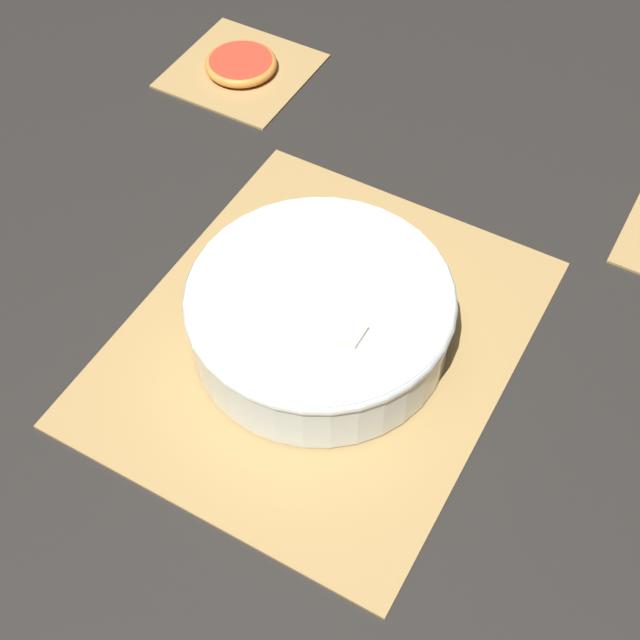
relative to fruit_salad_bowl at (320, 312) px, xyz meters
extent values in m
plane|color=black|center=(0.00, 0.00, -0.05)|extent=(6.00, 6.00, 0.00)
cube|color=#A8844C|center=(0.00, 0.00, -0.04)|extent=(0.42, 0.35, 0.01)
cube|color=#4C381E|center=(-0.17, 0.00, -0.04)|extent=(0.01, 0.35, 0.00)
cube|color=#4C381E|center=(-0.13, 0.00, -0.04)|extent=(0.01, 0.35, 0.00)
cube|color=#4C381E|center=(-0.08, 0.00, -0.04)|extent=(0.01, 0.35, 0.00)
cube|color=#4C381E|center=(-0.04, 0.00, -0.04)|extent=(0.01, 0.35, 0.00)
cube|color=#4C381E|center=(0.00, 0.00, -0.04)|extent=(0.01, 0.35, 0.00)
cube|color=#4C381E|center=(0.04, 0.00, -0.04)|extent=(0.01, 0.35, 0.00)
cube|color=#4C381E|center=(0.08, 0.00, -0.04)|extent=(0.01, 0.35, 0.00)
cube|color=#4C381E|center=(0.13, 0.00, -0.04)|extent=(0.01, 0.35, 0.00)
cube|color=#4C381E|center=(0.17, 0.00, -0.04)|extent=(0.01, 0.35, 0.00)
cube|color=#A8844C|center=(-0.31, -0.29, -0.04)|extent=(0.16, 0.16, 0.01)
cube|color=#4C381E|center=(-0.34, -0.29, -0.04)|extent=(0.00, 0.16, 0.00)
cube|color=#4C381E|center=(-0.29, -0.29, -0.04)|extent=(0.00, 0.16, 0.00)
cylinder|color=silver|center=(0.00, 0.00, -0.01)|extent=(0.24, 0.24, 0.07)
torus|color=silver|center=(0.00, 0.00, 0.02)|extent=(0.25, 0.25, 0.01)
cylinder|color=#F4EABC|center=(-0.01, -0.05, -0.03)|extent=(0.02, 0.02, 0.01)
cylinder|color=#F4EABC|center=(-0.06, 0.05, -0.01)|extent=(0.03, 0.03, 0.01)
cylinder|color=#F4EABC|center=(0.04, -0.03, 0.01)|extent=(0.03, 0.03, 0.01)
cylinder|color=#F4EABC|center=(-0.07, 0.01, 0.00)|extent=(0.03, 0.03, 0.01)
cylinder|color=#F4EABC|center=(0.00, 0.10, -0.01)|extent=(0.03, 0.03, 0.01)
cylinder|color=#F4EABC|center=(0.03, -0.07, 0.00)|extent=(0.03, 0.03, 0.01)
cylinder|color=#F4EABC|center=(0.09, 0.02, 0.00)|extent=(0.03, 0.03, 0.01)
cylinder|color=#F4EABC|center=(0.08, -0.02, -0.01)|extent=(0.03, 0.03, 0.01)
cylinder|color=#F4EABC|center=(0.06, 0.06, 0.00)|extent=(0.03, 0.03, 0.01)
cube|color=beige|center=(-0.03, 0.02, 0.01)|extent=(0.02, 0.02, 0.02)
cube|color=beige|center=(0.03, 0.05, 0.02)|extent=(0.02, 0.02, 0.02)
cube|color=beige|center=(-0.05, -0.07, 0.01)|extent=(0.02, 0.02, 0.02)
cube|color=beige|center=(-0.02, -0.03, 0.01)|extent=(0.03, 0.03, 0.03)
cube|color=beige|center=(0.03, 0.08, 0.01)|extent=(0.02, 0.02, 0.02)
cube|color=beige|center=(-0.06, -0.04, 0.01)|extent=(0.03, 0.03, 0.03)
ellipsoid|color=red|center=(0.05, 0.07, -0.02)|extent=(0.03, 0.01, 0.01)
ellipsoid|color=red|center=(0.05, 0.02, -0.01)|extent=(0.03, 0.01, 0.01)
ellipsoid|color=orange|center=(0.01, 0.07, -0.03)|extent=(0.03, 0.02, 0.01)
ellipsoid|color=red|center=(0.08, 0.04, 0.02)|extent=(0.02, 0.01, 0.01)
cylinder|color=red|center=(-0.31, -0.29, -0.03)|extent=(0.08, 0.08, 0.01)
torus|color=orange|center=(-0.31, -0.29, -0.03)|extent=(0.09, 0.09, 0.01)
camera|label=1|loc=(0.44, 0.25, 0.65)|focal=50.00mm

